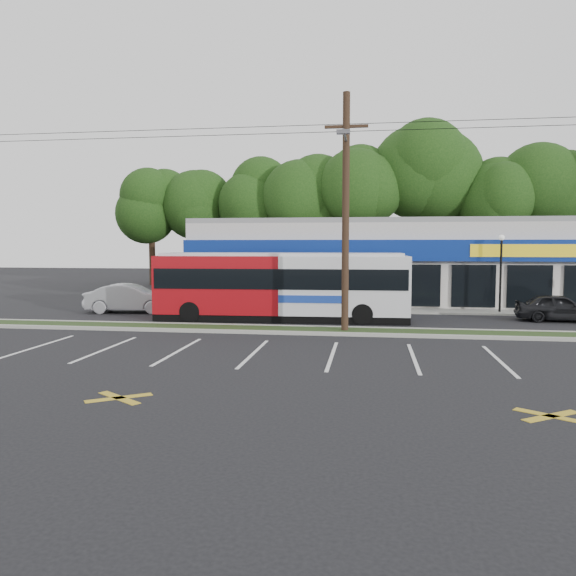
% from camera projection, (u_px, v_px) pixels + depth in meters
% --- Properties ---
extents(ground, '(120.00, 120.00, 0.00)m').
position_uv_depth(ground, '(271.00, 335.00, 23.27)').
color(ground, black).
rests_on(ground, ground).
extents(grass_strip, '(40.00, 1.60, 0.12)m').
position_uv_depth(grass_strip, '(275.00, 330.00, 24.26)').
color(grass_strip, '#1D3214').
rests_on(grass_strip, ground).
extents(curb_south, '(40.00, 0.25, 0.14)m').
position_uv_depth(curb_south, '(272.00, 332.00, 23.42)').
color(curb_south, '#9E9E93').
rests_on(curb_south, ground).
extents(curb_north, '(40.00, 0.25, 0.14)m').
position_uv_depth(curb_north, '(278.00, 327.00, 25.09)').
color(curb_north, '#9E9E93').
rests_on(curb_north, ground).
extents(sidewalk, '(32.00, 2.20, 0.10)m').
position_uv_depth(sidewalk, '(387.00, 310.00, 31.42)').
color(sidewalk, '#9E9E93').
rests_on(sidewalk, ground).
extents(strip_mall, '(25.00, 12.55, 5.30)m').
position_uv_depth(strip_mall, '(392.00, 260.00, 37.97)').
color(strip_mall, beige).
rests_on(strip_mall, ground).
extents(utility_pole, '(50.00, 2.77, 10.00)m').
position_uv_depth(utility_pole, '(342.00, 204.00, 23.35)').
color(utility_pole, black).
rests_on(utility_pole, ground).
extents(lamp_post, '(0.30, 0.30, 4.25)m').
position_uv_depth(lamp_post, '(501.00, 264.00, 30.15)').
color(lamp_post, black).
rests_on(lamp_post, ground).
extents(tree_line, '(46.76, 6.76, 11.83)m').
position_uv_depth(tree_line, '(371.00, 189.00, 47.68)').
color(tree_line, black).
rests_on(tree_line, ground).
extents(metrobus, '(12.45, 3.06, 3.32)m').
position_uv_depth(metrobus, '(282.00, 285.00, 27.61)').
color(metrobus, '#9B0B12').
rests_on(metrobus, ground).
extents(car_dark, '(4.09, 1.88, 1.36)m').
position_uv_depth(car_dark, '(559.00, 307.00, 27.25)').
color(car_dark, black).
rests_on(car_dark, ground).
extents(car_silver, '(4.93, 2.30, 1.57)m').
position_uv_depth(car_silver, '(130.00, 298.00, 30.79)').
color(car_silver, '#96979D').
rests_on(car_silver, ground).
extents(pedestrian_a, '(0.69, 0.62, 1.58)m').
position_uv_depth(pedestrian_a, '(331.00, 301.00, 29.49)').
color(pedestrian_a, beige).
rests_on(pedestrian_a, ground).
extents(pedestrian_b, '(0.85, 0.73, 1.51)m').
position_uv_depth(pedestrian_b, '(380.00, 299.00, 30.93)').
color(pedestrian_b, '#B7A9A5').
rests_on(pedestrian_b, ground).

